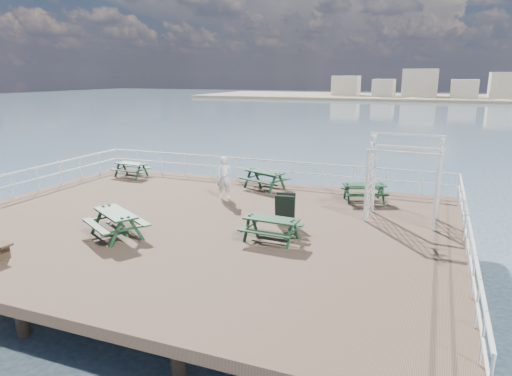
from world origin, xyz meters
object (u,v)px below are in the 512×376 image
at_px(picnic_table_b, 265,176).
at_px(picnic_table_e, 271,224).
at_px(person, 224,178).
at_px(picnic_table_a, 131,167).
at_px(picnic_table_c, 364,189).
at_px(trellis_arbor, 403,183).
at_px(picnic_table_d, 116,219).

height_order(picnic_table_b, picnic_table_e, picnic_table_b).
bearing_deg(person, picnic_table_e, -61.83).
height_order(picnic_table_a, picnic_table_e, picnic_table_e).
distance_m(picnic_table_b, picnic_table_e, 6.85).
distance_m(picnic_table_c, person, 5.84).
relative_size(trellis_arbor, person, 1.74).
height_order(picnic_table_c, person, person).
bearing_deg(picnic_table_c, trellis_arbor, -73.84).
xyz_separation_m(picnic_table_b, picnic_table_d, (-2.18, -7.84, 0.02)).
relative_size(picnic_table_d, person, 1.38).
bearing_deg(picnic_table_b, picnic_table_e, -45.75).
height_order(picnic_table_c, picnic_table_d, picnic_table_d).
distance_m(picnic_table_e, person, 5.38).
bearing_deg(picnic_table_a, picnic_table_b, 6.02).
height_order(picnic_table_b, picnic_table_c, picnic_table_b).
bearing_deg(picnic_table_e, trellis_arbor, 48.21).
distance_m(picnic_table_c, trellis_arbor, 2.76).
bearing_deg(picnic_table_b, picnic_table_c, 14.62).
bearing_deg(picnic_table_c, person, 174.81).
xyz_separation_m(picnic_table_b, picnic_table_c, (4.62, -0.59, -0.05)).
xyz_separation_m(picnic_table_c, trellis_arbor, (1.63, -2.06, 0.86)).
bearing_deg(picnic_table_b, picnic_table_d, -83.62).
xyz_separation_m(picnic_table_a, picnic_table_d, (5.09, -7.67, 0.09)).
bearing_deg(person, picnic_table_c, 3.86).
relative_size(picnic_table_e, trellis_arbor, 0.57).
height_order(picnic_table_a, trellis_arbor, trellis_arbor).
relative_size(picnic_table_a, picnic_table_d, 0.71).
relative_size(picnic_table_a, picnic_table_e, 0.98).
relative_size(picnic_table_a, trellis_arbor, 0.56).
bearing_deg(picnic_table_a, person, -13.95).
distance_m(picnic_table_a, trellis_arbor, 13.78).
bearing_deg(person, picnic_table_b, 54.37).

